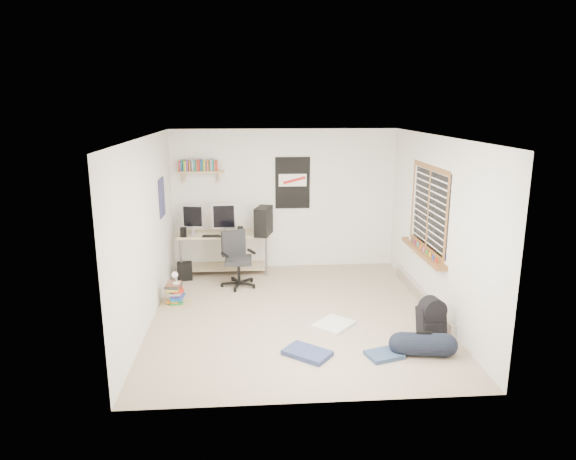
{
  "coord_description": "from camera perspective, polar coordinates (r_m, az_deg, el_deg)",
  "views": [
    {
      "loc": [
        -0.6,
        -6.81,
        2.93
      ],
      "look_at": [
        -0.08,
        0.22,
        1.19
      ],
      "focal_mm": 32.0,
      "sensor_mm": 36.0,
      "label": 1
    }
  ],
  "objects": [
    {
      "name": "ceiling",
      "position": [
        6.85,
        0.83,
        10.36
      ],
      "size": [
        4.0,
        4.5,
        0.01
      ],
      "primitive_type": "cube",
      "color": "white",
      "rests_on": "ground"
    },
    {
      "name": "poster_left_wall",
      "position": [
        8.25,
        -13.85,
        3.52
      ],
      "size": [
        0.02,
        0.42,
        0.6
      ],
      "primitive_type": "cube",
      "color": "navy",
      "rests_on": "left_wall"
    },
    {
      "name": "duffel_bag",
      "position": [
        6.46,
        14.78,
        -12.18
      ],
      "size": [
        0.32,
        0.32,
        0.55
      ],
      "primitive_type": "cylinder",
      "rotation": [
        0.0,
        0.0,
        -0.16
      ],
      "color": "black",
      "rests_on": "floor"
    },
    {
      "name": "pc_tower",
      "position": [
        8.81,
        -2.74,
        1.0
      ],
      "size": [
        0.34,
        0.51,
        0.49
      ],
      "primitive_type": "cube",
      "rotation": [
        0.0,
        0.0,
        -0.29
      ],
      "color": "black",
      "rests_on": "desk"
    },
    {
      "name": "speaker_right",
      "position": [
        8.78,
        -5.32,
        -0.14
      ],
      "size": [
        0.1,
        0.1,
        0.17
      ],
      "primitive_type": "cube",
      "rotation": [
        0.0,
        0.0,
        0.25
      ],
      "color": "black",
      "rests_on": "desk"
    },
    {
      "name": "speaker_left",
      "position": [
        8.85,
        -11.56,
        -0.26
      ],
      "size": [
        0.11,
        0.11,
        0.17
      ],
      "primitive_type": "cube",
      "rotation": [
        0.0,
        0.0,
        -0.31
      ],
      "color": "black",
      "rests_on": "desk"
    },
    {
      "name": "right_wall",
      "position": [
        7.48,
        16.29,
        0.37
      ],
      "size": [
        0.01,
        4.5,
        2.5
      ],
      "primitive_type": "cube",
      "color": "silver",
      "rests_on": "ground"
    },
    {
      "name": "desk",
      "position": [
        9.18,
        -7.05,
        -2.42
      ],
      "size": [
        1.71,
        1.09,
        0.72
      ],
      "primitive_type": "cube",
      "rotation": [
        0.0,
        0.0,
        0.27
      ],
      "color": "tan",
      "rests_on": "floor"
    },
    {
      "name": "jeans_a",
      "position": [
        6.3,
        2.16,
        -13.5
      ],
      "size": [
        0.64,
        0.61,
        0.06
      ],
      "primitive_type": "cube",
      "rotation": [
        0.0,
        0.0,
        -0.68
      ],
      "color": "navy",
      "rests_on": "floor"
    },
    {
      "name": "floor",
      "position": [
        7.43,
        0.76,
        -9.34
      ],
      "size": [
        4.0,
        4.5,
        0.01
      ],
      "primitive_type": "cube",
      "color": "gray",
      "rests_on": "ground"
    },
    {
      "name": "left_wall",
      "position": [
        7.15,
        -15.43,
        -0.19
      ],
      "size": [
        0.01,
        4.5,
        2.5
      ],
      "primitive_type": "cube",
      "color": "silver",
      "rests_on": "ground"
    },
    {
      "name": "jeans_b",
      "position": [
        6.37,
        10.64,
        -13.47
      ],
      "size": [
        0.47,
        0.41,
        0.05
      ],
      "primitive_type": "cube",
      "rotation": [
        0.0,
        0.0,
        0.3
      ],
      "color": "navy",
      "rests_on": "floor"
    },
    {
      "name": "backpack",
      "position": [
        6.9,
        15.63,
        -9.95
      ],
      "size": [
        0.37,
        0.32,
        0.44
      ],
      "primitive_type": "cube",
      "rotation": [
        0.0,
        0.0,
        0.16
      ],
      "color": "black",
      "rests_on": "floor"
    },
    {
      "name": "tshirt",
      "position": [
        7.08,
        5.1,
        -10.42
      ],
      "size": [
        0.65,
        0.65,
        0.04
      ],
      "primitive_type": "cube",
      "rotation": [
        0.0,
        0.0,
        0.84
      ],
      "color": "silver",
      "rests_on": "floor"
    },
    {
      "name": "monitor_left",
      "position": [
        8.99,
        -10.54,
        0.75
      ],
      "size": [
        0.37,
        0.15,
        0.39
      ],
      "primitive_type": "cube",
      "rotation": [
        0.0,
        0.0,
        -0.17
      ],
      "color": "#999A9E",
      "rests_on": "desk"
    },
    {
      "name": "wall_shelf",
      "position": [
        9.06,
        -9.63,
        6.42
      ],
      "size": [
        0.8,
        0.22,
        0.24
      ],
      "primitive_type": "cube",
      "color": "tan",
      "rests_on": "back_wall"
    },
    {
      "name": "poster_back_wall",
      "position": [
        9.17,
        0.52,
        5.25
      ],
      "size": [
        0.62,
        0.03,
        0.92
      ],
      "primitive_type": "cube",
      "color": "black",
      "rests_on": "back_wall"
    },
    {
      "name": "desk_lamp",
      "position": [
        7.83,
        -12.34,
        -5.43
      ],
      "size": [
        0.17,
        0.21,
        0.18
      ],
      "primitive_type": "cube",
      "rotation": [
        0.0,
        0.0,
        -0.41
      ],
      "color": "white",
      "rests_on": "book_stack"
    },
    {
      "name": "keyboard",
      "position": [
        8.82,
        -8.27,
        -0.67
      ],
      "size": [
        0.39,
        0.15,
        0.02
      ],
      "primitive_type": "cube",
      "rotation": [
        0.0,
        0.0,
        -0.03
      ],
      "color": "black",
      "rests_on": "desk"
    },
    {
      "name": "window",
      "position": [
        7.69,
        15.24,
        2.33
      ],
      "size": [
        0.1,
        1.5,
        1.26
      ],
      "primitive_type": "cube",
      "color": "brown",
      "rests_on": "right_wall"
    },
    {
      "name": "monitor_right",
      "position": [
        8.82,
        -7.11,
        0.74
      ],
      "size": [
        0.4,
        0.12,
        0.43
      ],
      "primitive_type": "cube",
      "rotation": [
        0.0,
        0.0,
        0.05
      ],
      "color": "#A2A1A6",
      "rests_on": "desk"
    },
    {
      "name": "back_wall",
      "position": [
        9.23,
        -0.43,
        3.42
      ],
      "size": [
        4.0,
        0.01,
        2.5
      ],
      "primitive_type": "cube",
      "color": "silver",
      "rests_on": "ground"
    },
    {
      "name": "office_chair",
      "position": [
        8.4,
        -5.53,
        -3.05
      ],
      "size": [
        0.79,
        0.79,
        0.91
      ],
      "primitive_type": "cube",
      "rotation": [
        0.0,
        0.0,
        0.42
      ],
      "color": "black",
      "rests_on": "floor"
    },
    {
      "name": "book_stack",
      "position": [
        7.93,
        -12.38,
        -6.95
      ],
      "size": [
        0.57,
        0.53,
        0.32
      ],
      "primitive_type": "cube",
      "rotation": [
        0.0,
        0.0,
        -0.38
      ],
      "color": "brown",
      "rests_on": "floor"
    },
    {
      "name": "baseboard_heater",
      "position": [
        8.07,
        14.66,
        -7.17
      ],
      "size": [
        0.08,
        2.5,
        0.18
      ],
      "primitive_type": "cube",
      "color": "#B7B2A8",
      "rests_on": "floor"
    },
    {
      "name": "subwoofer",
      "position": [
        8.98,
        -11.4,
        -4.49
      ],
      "size": [
        0.28,
        0.28,
        0.28
      ],
      "primitive_type": "cube",
      "rotation": [
        0.0,
        0.0,
        0.14
      ],
      "color": "black",
      "rests_on": "floor"
    }
  ]
}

